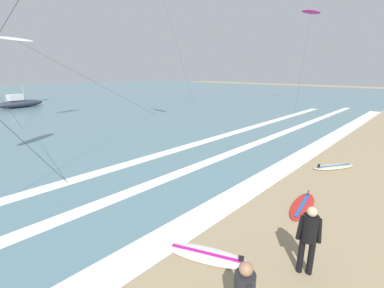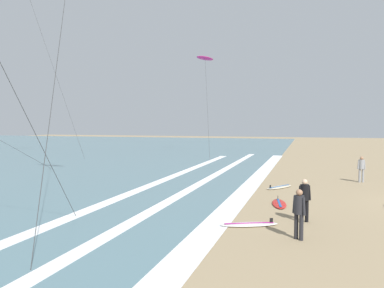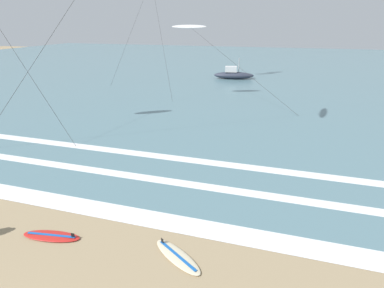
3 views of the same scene
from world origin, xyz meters
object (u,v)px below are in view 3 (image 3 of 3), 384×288
Objects in this scene: kite_white_low_near at (190,27)px; offshore_boat at (233,75)px; surfboard_left_pile at (177,256)px; surfboard_foreground_flat at (52,236)px.

offshore_boat is at bearing 78.94° from kite_white_low_near.
surfboard_foreground_flat is at bearing -176.06° from surfboard_left_pile.
surfboard_foreground_flat is 0.40× the size of offshore_boat.
offshore_boat is at bearing 96.61° from surfboard_left_pile.
surfboard_left_pile is 0.39× the size of offshore_boat.
surfboard_left_pile is at bearing -83.39° from offshore_boat.
offshore_boat is (-3.92, 33.79, 0.51)m from surfboard_left_pile.
kite_white_low_near is (-6.26, 21.81, 6.56)m from surfboard_left_pile.
offshore_boat reaches higher than surfboard_left_pile.
surfboard_left_pile is at bearing 3.94° from surfboard_foreground_flat.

